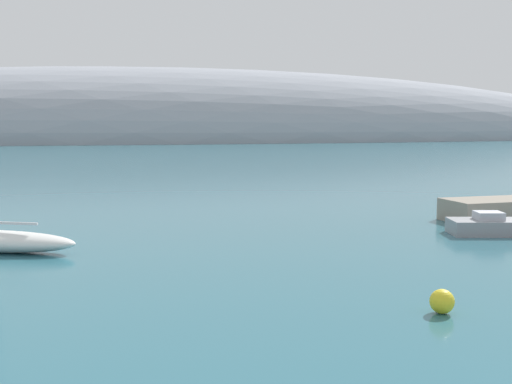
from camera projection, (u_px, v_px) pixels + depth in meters
name	position (u px, v px, depth m)	size (l,w,h in m)	color
distant_ridge	(165.00, 141.00, 193.01)	(318.56, 64.96, 42.41)	#999EA8
motorboat_grey_foreground	(504.00, 226.00, 33.00)	(6.00, 3.25, 1.15)	gray
mooring_buoy_yellow	(442.00, 301.00, 19.39)	(0.73, 0.73, 0.73)	yellow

